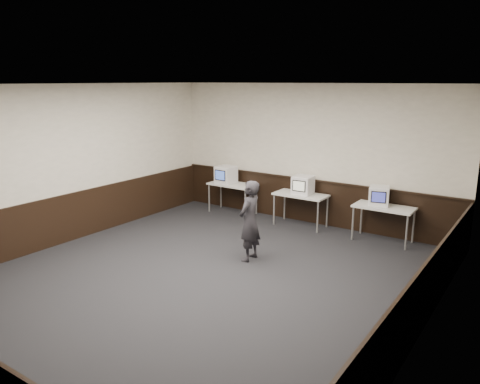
# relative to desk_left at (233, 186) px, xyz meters

# --- Properties ---
(floor) EXTENTS (8.00, 8.00, 0.00)m
(floor) POSITION_rel_desk_left_xyz_m (1.90, -3.60, -0.68)
(floor) COLOR black
(floor) RESTS_ON ground
(ceiling) EXTENTS (8.00, 8.00, 0.00)m
(ceiling) POSITION_rel_desk_left_xyz_m (1.90, -3.60, 2.52)
(ceiling) COLOR white
(ceiling) RESTS_ON back_wall
(back_wall) EXTENTS (7.00, 0.00, 7.00)m
(back_wall) POSITION_rel_desk_left_xyz_m (1.90, 0.40, 0.92)
(back_wall) COLOR beige
(back_wall) RESTS_ON ground
(left_wall) EXTENTS (0.00, 8.00, 8.00)m
(left_wall) POSITION_rel_desk_left_xyz_m (-1.60, -3.60, 0.92)
(left_wall) COLOR beige
(left_wall) RESTS_ON ground
(right_wall) EXTENTS (0.00, 8.00, 8.00)m
(right_wall) POSITION_rel_desk_left_xyz_m (5.40, -3.60, 0.92)
(right_wall) COLOR beige
(right_wall) RESTS_ON ground
(wainscot_back) EXTENTS (6.98, 0.04, 1.00)m
(wainscot_back) POSITION_rel_desk_left_xyz_m (1.90, 0.38, -0.18)
(wainscot_back) COLOR black
(wainscot_back) RESTS_ON back_wall
(wainscot_left) EXTENTS (0.04, 7.98, 1.00)m
(wainscot_left) POSITION_rel_desk_left_xyz_m (-1.58, -3.60, -0.18)
(wainscot_left) COLOR black
(wainscot_left) RESTS_ON left_wall
(wainscot_right) EXTENTS (0.04, 7.98, 1.00)m
(wainscot_right) POSITION_rel_desk_left_xyz_m (5.38, -3.60, -0.18)
(wainscot_right) COLOR black
(wainscot_right) RESTS_ON right_wall
(wainscot_rail) EXTENTS (6.98, 0.06, 0.04)m
(wainscot_rail) POSITION_rel_desk_left_xyz_m (1.90, 0.36, 0.34)
(wainscot_rail) COLOR black
(wainscot_rail) RESTS_ON wainscot_back
(desk_left) EXTENTS (1.20, 0.60, 0.75)m
(desk_left) POSITION_rel_desk_left_xyz_m (0.00, 0.00, 0.00)
(desk_left) COLOR silver
(desk_left) RESTS_ON ground
(desk_center) EXTENTS (1.20, 0.60, 0.75)m
(desk_center) POSITION_rel_desk_left_xyz_m (1.90, 0.00, 0.00)
(desk_center) COLOR silver
(desk_center) RESTS_ON ground
(desk_right) EXTENTS (1.20, 0.60, 0.75)m
(desk_right) POSITION_rel_desk_left_xyz_m (3.80, 0.00, 0.00)
(desk_right) COLOR silver
(desk_right) RESTS_ON ground
(emac_left) EXTENTS (0.45, 0.48, 0.43)m
(emac_left) POSITION_rel_desk_left_xyz_m (-0.17, -0.04, 0.29)
(emac_left) COLOR white
(emac_left) RESTS_ON desk_left
(emac_center) EXTENTS (0.44, 0.47, 0.42)m
(emac_center) POSITION_rel_desk_left_xyz_m (1.94, 0.01, 0.28)
(emac_center) COLOR white
(emac_center) RESTS_ON desk_center
(emac_right) EXTENTS (0.49, 0.50, 0.40)m
(emac_right) POSITION_rel_desk_left_xyz_m (3.67, 0.03, 0.27)
(emac_right) COLOR white
(emac_right) RESTS_ON desk_right
(person) EXTENTS (0.40, 0.57, 1.51)m
(person) POSITION_rel_desk_left_xyz_m (2.09, -2.41, 0.07)
(person) COLOR #232227
(person) RESTS_ON ground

